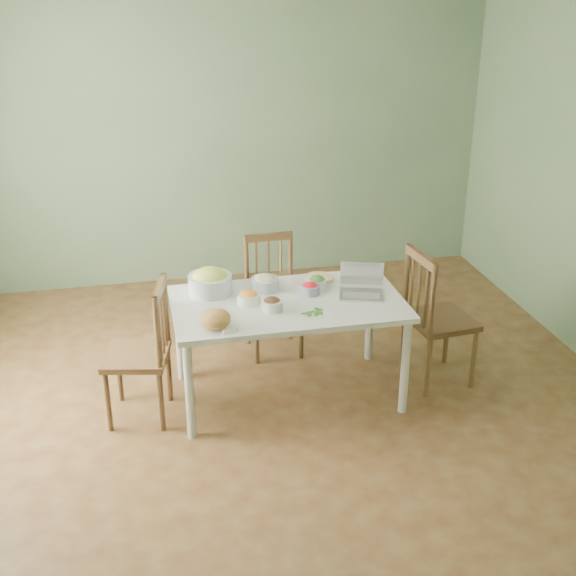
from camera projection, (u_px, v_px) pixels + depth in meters
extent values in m
cube|color=#522C14|center=(280.00, 409.00, 5.29)|extent=(5.00, 5.00, 0.00)
cube|color=white|center=(277.00, 1.00, 4.20)|extent=(5.00, 5.00, 0.00)
cube|color=gray|center=(225.00, 142.00, 6.98)|extent=(5.00, 0.00, 2.70)
cube|color=gray|center=(428.00, 469.00, 2.51)|extent=(5.00, 0.00, 2.70)
ellipsoid|color=#AA7B35|center=(216.00, 319.00, 4.77)|extent=(0.26, 0.26, 0.13)
cube|color=white|center=(231.00, 331.00, 4.72)|extent=(0.10, 0.05, 0.03)
cylinder|color=#CEB788|center=(319.00, 278.00, 5.52)|extent=(0.27, 0.27, 0.02)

